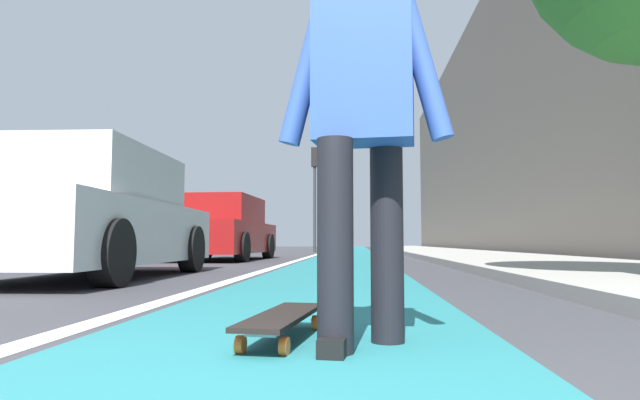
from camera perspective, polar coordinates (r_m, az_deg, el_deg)
ground_plane at (r=10.98m, az=2.41°, el=-6.62°), size 80.00×80.00×0.00m
bike_lane_paint at (r=24.97m, az=3.28°, el=-5.38°), size 56.00×1.84×0.00m
lane_stripe_white at (r=21.01m, az=0.22°, el=-5.56°), size 52.00×0.16×0.01m
sidewalk_curb at (r=19.22m, az=13.29°, el=-5.39°), size 52.00×3.20×0.12m
building_facade at (r=24.09m, az=17.38°, el=6.96°), size 40.00×1.20×10.19m
skateboard at (r=2.39m, az=-3.93°, el=-12.28°), size 0.86×0.30×0.11m
skater_person at (r=2.25m, az=4.50°, el=8.87°), size 0.44×0.72×1.64m
parked_car_near at (r=6.90m, az=-23.06°, el=-1.67°), size 4.19×1.95×1.48m
parked_car_mid at (r=12.94m, az=-10.24°, el=-3.10°), size 4.35×2.00×1.47m
traffic_light at (r=22.63m, az=-0.56°, el=2.13°), size 0.33×0.28×4.36m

